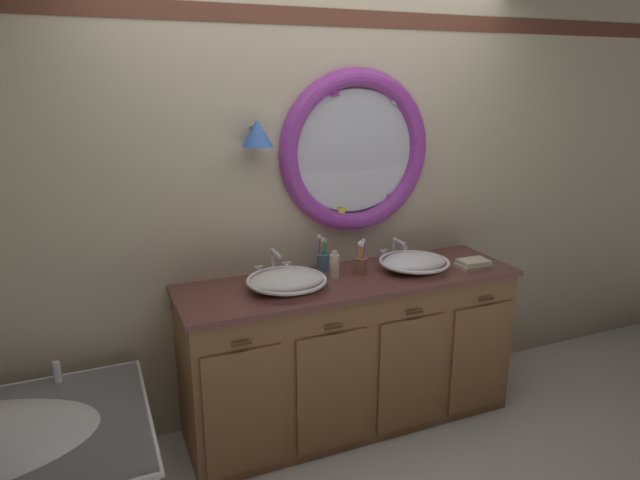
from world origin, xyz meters
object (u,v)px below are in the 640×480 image
sink_basin_left (287,280)px  sink_basin_right (414,262)px  toothbrush_holder_left (323,261)px  soap_dispenser (334,265)px  folded_hand_towel (473,264)px  toothbrush_holder_right (361,264)px

sink_basin_left → sink_basin_right: same height
sink_basin_left → sink_basin_right: size_ratio=1.04×
toothbrush_holder_left → sink_basin_left: bearing=-145.8°
toothbrush_holder_left → soap_dispenser: (0.01, -0.13, 0.01)m
sink_basin_left → sink_basin_right: (0.79, 0.00, 0.00)m
sink_basin_left → soap_dispenser: size_ratio=2.65×
soap_dispenser → folded_hand_towel: bearing=-11.3°
sink_basin_right → toothbrush_holder_left: (-0.50, 0.20, 0.01)m
sink_basin_right → folded_hand_towel: (0.35, -0.10, -0.03)m
sink_basin_left → sink_basin_right: bearing=0.0°
sink_basin_left → toothbrush_holder_left: size_ratio=2.00×
toothbrush_holder_left → toothbrush_holder_right: size_ratio=1.04×
toothbrush_holder_right → folded_hand_towel: size_ratio=1.10×
toothbrush_holder_right → toothbrush_holder_left: bearing=142.2°
toothbrush_holder_left → folded_hand_towel: (0.85, -0.30, -0.04)m
sink_basin_right → sink_basin_left: bearing=-180.0°
folded_hand_towel → soap_dispenser: bearing=168.7°
toothbrush_holder_left → soap_dispenser: size_ratio=1.33×
toothbrush_holder_left → soap_dispenser: 0.13m
soap_dispenser → toothbrush_holder_left: bearing=96.4°
sink_basin_left → toothbrush_holder_right: size_ratio=2.07×
sink_basin_right → toothbrush_holder_left: bearing=157.9°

